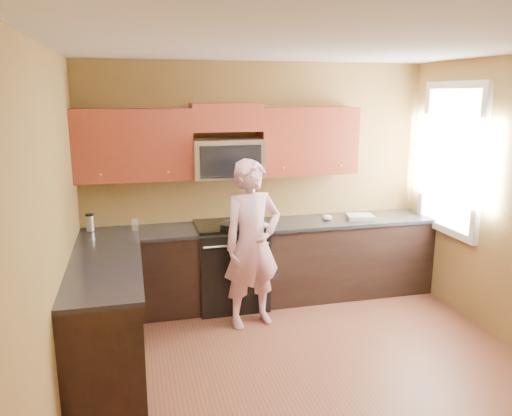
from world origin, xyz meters
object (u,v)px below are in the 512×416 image
object	(u,v)px
stove	(231,265)
travel_mug	(91,231)
frying_pan	(232,228)
butter_tub	(260,228)
microwave	(227,177)
woman	(252,244)

from	to	relation	value
stove	travel_mug	xyz separation A→B (m)	(-1.48, 0.19, 0.45)
frying_pan	butter_tub	xyz separation A→B (m)	(0.32, 0.07, -0.03)
butter_tub	travel_mug	bearing A→B (deg)	169.97
microwave	travel_mug	size ratio (longest dim) A/B	4.09
microwave	travel_mug	distance (m)	1.58
woman	butter_tub	world-z (taller)	woman
stove	frying_pan	distance (m)	0.52
woman	butter_tub	xyz separation A→B (m)	(0.18, 0.40, 0.06)
woman	frying_pan	xyz separation A→B (m)	(-0.14, 0.32, 0.09)
woman	butter_tub	bearing A→B (deg)	51.71
microwave	frying_pan	size ratio (longest dim) A/B	1.64
microwave	butter_tub	xyz separation A→B (m)	(0.30, -0.25, -0.53)
frying_pan	travel_mug	distance (m)	1.52
stove	frying_pan	bearing A→B (deg)	-94.11
stove	travel_mug	world-z (taller)	travel_mug
microwave	woman	distance (m)	0.89
frying_pan	butter_tub	size ratio (longest dim) A/B	3.92
stove	microwave	size ratio (longest dim) A/B	1.25
microwave	butter_tub	distance (m)	0.66
frying_pan	butter_tub	bearing A→B (deg)	26.02
travel_mug	frying_pan	bearing A→B (deg)	-14.78
butter_tub	microwave	bearing A→B (deg)	140.23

